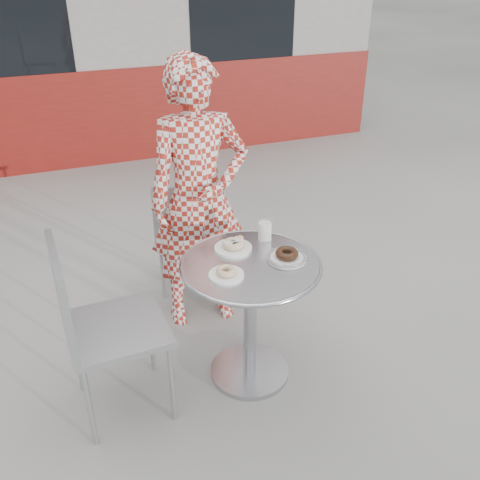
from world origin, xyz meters
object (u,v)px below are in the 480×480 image
object	(u,v)px
seated_person	(199,199)
chair_far	(188,253)
bistro_table	(250,292)
plate_near	(226,273)
plate_far	(234,245)
plate_checker	(287,256)
milk_cup	(265,230)
chair_left	(119,360)

from	to	relation	value
seated_person	chair_far	bearing A→B (deg)	91.81
bistro_table	plate_near	world-z (taller)	plate_near
plate_far	plate_checker	size ratio (longest dim) A/B	0.97
plate_near	plate_checker	world-z (taller)	plate_checker
plate_checker	seated_person	bearing A→B (deg)	110.89
chair_far	seated_person	xyz separation A→B (m)	(-0.01, -0.35, 0.56)
plate_near	seated_person	bearing A→B (deg)	83.24
milk_cup	plate_far	bearing A→B (deg)	-170.16
bistro_table	chair_far	xyz separation A→B (m)	(-0.06, 0.99, -0.30)
plate_far	plate_checker	xyz separation A→B (m)	(0.21, -0.19, -0.00)
chair_left	plate_checker	bearing A→B (deg)	-95.45
chair_far	plate_near	world-z (taller)	chair_far
chair_left	plate_checker	size ratio (longest dim) A/B	4.80
plate_far	plate_near	bearing A→B (deg)	-118.19
bistro_table	chair_left	xyz separation A→B (m)	(-0.70, 0.02, -0.25)
milk_cup	plate_near	bearing A→B (deg)	-140.04
bistro_table	milk_cup	distance (m)	0.35
plate_near	milk_cup	size ratio (longest dim) A/B	1.42
bistro_table	plate_near	bearing A→B (deg)	-156.75
chair_far	seated_person	size ratio (longest dim) A/B	0.50
chair_far	plate_far	size ratio (longest dim) A/B	4.20
plate_checker	chair_far	bearing A→B (deg)	103.71
chair_left	seated_person	world-z (taller)	seated_person
bistro_table	plate_near	distance (m)	0.26
bistro_table	plate_checker	xyz separation A→B (m)	(0.18, -0.03, 0.19)
chair_far	plate_far	xyz separation A→B (m)	(0.03, -0.82, 0.49)
chair_left	plate_far	size ratio (longest dim) A/B	4.94
seated_person	plate_far	size ratio (longest dim) A/B	8.32
chair_left	plate_near	distance (m)	0.71
plate_far	bistro_table	bearing A→B (deg)	-79.68
bistro_table	plate_near	xyz separation A→B (m)	(-0.15, -0.07, 0.19)
plate_checker	milk_cup	world-z (taller)	milk_cup
plate_near	bistro_table	bearing A→B (deg)	23.25
chair_far	milk_cup	world-z (taller)	milk_cup
bistro_table	plate_checker	size ratio (longest dim) A/B	3.59
plate_far	seated_person	bearing A→B (deg)	94.85
chair_left	plate_checker	xyz separation A→B (m)	(0.89, -0.05, 0.44)
chair_left	milk_cup	distance (m)	1.00
chair_far	plate_checker	size ratio (longest dim) A/B	4.07
plate_near	plate_checker	distance (m)	0.34
plate_near	milk_cup	distance (m)	0.41
chair_far	chair_left	xyz separation A→B (m)	(-0.64, -0.97, 0.05)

